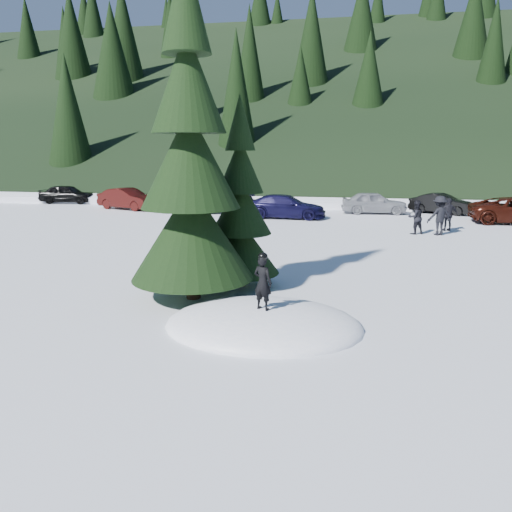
% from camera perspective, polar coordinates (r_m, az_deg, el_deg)
% --- Properties ---
extents(ground, '(200.00, 200.00, 0.00)m').
position_cam_1_polar(ground, '(11.32, 0.88, -8.05)').
color(ground, white).
rests_on(ground, ground).
extents(snow_mound, '(4.48, 3.52, 0.96)m').
position_cam_1_polar(snow_mound, '(11.32, 0.88, -8.05)').
color(snow_mound, white).
rests_on(snow_mound, ground).
extents(forest_hillside, '(200.00, 60.00, 25.00)m').
position_cam_1_polar(forest_hillside, '(65.05, 9.28, 19.73)').
color(forest_hillside, black).
rests_on(forest_hillside, ground).
extents(spruce_tall, '(3.20, 3.20, 8.60)m').
position_cam_1_polar(spruce_tall, '(12.90, -7.54, 9.47)').
color(spruce_tall, black).
rests_on(spruce_tall, ground).
extents(spruce_short, '(2.20, 2.20, 5.37)m').
position_cam_1_polar(spruce_short, '(14.10, -1.77, 4.83)').
color(spruce_short, black).
rests_on(spruce_short, ground).
extents(child_skier, '(0.51, 0.44, 1.20)m').
position_cam_1_polar(child_skier, '(10.78, 0.78, -3.07)').
color(child_skier, black).
rests_on(child_skier, snow_mound).
extents(adult_0, '(0.93, 0.85, 1.56)m').
position_cam_1_polar(adult_0, '(24.18, 17.78, 4.23)').
color(adult_0, black).
rests_on(adult_0, ground).
extents(adult_1, '(0.99, 0.58, 1.58)m').
position_cam_1_polar(adult_1, '(25.62, 21.13, 4.43)').
color(adult_1, black).
rests_on(adult_1, ground).
extents(adult_2, '(1.32, 1.06, 1.79)m').
position_cam_1_polar(adult_2, '(24.24, 20.23, 4.35)').
color(adult_2, black).
rests_on(adult_2, ground).
extents(car_0, '(3.99, 1.81, 1.33)m').
position_cam_1_polar(car_0, '(38.45, -20.75, 6.65)').
color(car_0, black).
rests_on(car_0, ground).
extents(car_1, '(4.38, 2.71, 1.36)m').
position_cam_1_polar(car_1, '(33.49, -14.46, 6.35)').
color(car_1, black).
rests_on(car_1, ground).
extents(car_2, '(5.90, 4.32, 1.49)m').
position_cam_1_polar(car_2, '(32.01, -7.32, 6.50)').
color(car_2, '#434549').
rests_on(car_2, ground).
extents(car_3, '(4.62, 2.04, 1.32)m').
position_cam_1_polar(car_3, '(28.40, 3.39, 5.67)').
color(car_3, black).
rests_on(car_3, ground).
extents(car_4, '(3.99, 1.81, 1.33)m').
position_cam_1_polar(car_4, '(31.17, 13.34, 5.96)').
color(car_4, '#909398').
rests_on(car_4, ground).
extents(car_5, '(3.90, 2.72, 1.22)m').
position_cam_1_polar(car_5, '(32.25, 20.46, 5.62)').
color(car_5, black).
rests_on(car_5, ground).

